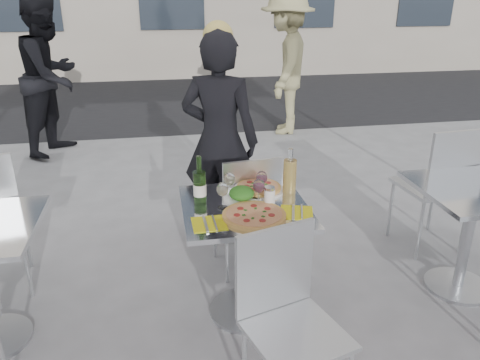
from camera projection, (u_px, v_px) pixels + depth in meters
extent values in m
plane|color=slate|center=(244.00, 312.00, 2.99)|extent=(80.00, 80.00, 0.00)
cube|color=black|center=(181.00, 98.00, 8.91)|extent=(24.00, 5.00, 0.00)
cylinder|color=#B7BABF|center=(244.00, 310.00, 2.98)|extent=(0.44, 0.44, 0.02)
cylinder|color=#B7BABF|center=(244.00, 262.00, 2.85)|extent=(0.07, 0.07, 0.72)
cube|color=silver|center=(245.00, 208.00, 2.71)|extent=(0.72, 0.72, 0.03)
cylinder|color=#B7BABF|center=(457.00, 286.00, 3.23)|extent=(0.44, 0.44, 0.02)
cylinder|color=#B7BABF|center=(467.00, 240.00, 3.10)|extent=(0.07, 0.07, 0.72)
cube|color=silver|center=(477.00, 190.00, 2.96)|extent=(0.72, 0.72, 0.03)
cylinder|color=silver|center=(259.00, 225.00, 3.62)|extent=(0.02, 0.02, 0.44)
cylinder|color=silver|center=(215.00, 231.00, 3.52)|extent=(0.02, 0.02, 0.44)
cylinder|color=silver|center=(275.00, 247.00, 3.31)|extent=(0.02, 0.02, 0.44)
cylinder|color=silver|center=(227.00, 255.00, 3.21)|extent=(0.02, 0.02, 0.44)
cube|color=silver|center=(244.00, 211.00, 3.33)|extent=(0.45, 0.45, 0.02)
cube|color=silver|center=(253.00, 192.00, 3.06)|extent=(0.41, 0.07, 0.44)
cylinder|color=silver|center=(304.00, 339.00, 2.43)|extent=(0.02, 0.02, 0.44)
cube|color=silver|center=(297.00, 335.00, 2.13)|extent=(0.51, 0.51, 0.02)
cube|color=silver|center=(275.00, 269.00, 2.21)|extent=(0.40, 0.14, 0.44)
cylinder|color=silver|center=(26.00, 237.00, 3.39)|extent=(0.03, 0.03, 0.50)
cylinder|color=silver|center=(27.00, 264.00, 3.05)|extent=(0.03, 0.03, 0.50)
cylinder|color=silver|center=(2.00, 355.00, 2.32)|extent=(0.02, 0.02, 0.46)
cylinder|color=silver|center=(432.00, 203.00, 3.93)|extent=(0.03, 0.03, 0.49)
cylinder|color=silver|center=(390.00, 209.00, 3.83)|extent=(0.03, 0.03, 0.49)
cylinder|color=silver|center=(464.00, 224.00, 3.57)|extent=(0.03, 0.03, 0.49)
cylinder|color=silver|center=(420.00, 231.00, 3.48)|extent=(0.03, 0.03, 0.49)
cube|color=silver|center=(431.00, 186.00, 3.60)|extent=(0.50, 0.50, 0.03)
cube|color=silver|center=(457.00, 164.00, 3.30)|extent=(0.46, 0.07, 0.49)
imported|color=black|center=(220.00, 141.00, 3.60)|extent=(0.72, 0.61, 1.66)
imported|color=black|center=(51.00, 76.00, 5.61)|extent=(1.02, 1.13, 1.90)
imported|color=tan|center=(286.00, 64.00, 6.44)|extent=(1.09, 1.41, 1.92)
cylinder|color=#E2B458|center=(254.00, 215.00, 2.57)|extent=(0.35, 0.35, 0.02)
cylinder|color=#D4C689|center=(254.00, 214.00, 2.56)|extent=(0.31, 0.31, 0.00)
cylinder|color=white|center=(259.00, 189.00, 2.91)|extent=(0.32, 0.32, 0.01)
cylinder|color=#E2B458|center=(259.00, 187.00, 2.90)|extent=(0.28, 0.28, 0.02)
cylinder|color=#D4C689|center=(259.00, 186.00, 2.90)|extent=(0.24, 0.24, 0.00)
cylinder|color=white|center=(242.00, 199.00, 2.77)|extent=(0.22, 0.22, 0.01)
ellipsoid|color=#165917|center=(242.00, 193.00, 2.76)|extent=(0.15, 0.15, 0.08)
sphere|color=#B21914|center=(248.00, 190.00, 2.78)|extent=(0.03, 0.03, 0.03)
cylinder|color=#284B1C|center=(200.00, 188.00, 2.69)|extent=(0.07, 0.07, 0.20)
cone|color=#284B1C|center=(199.00, 172.00, 2.65)|extent=(0.07, 0.07, 0.03)
cylinder|color=#284B1C|center=(199.00, 164.00, 2.64)|extent=(0.03, 0.03, 0.10)
cylinder|color=silver|center=(200.00, 190.00, 2.69)|extent=(0.07, 0.08, 0.07)
cylinder|color=tan|center=(290.00, 177.00, 2.82)|extent=(0.08, 0.08, 0.22)
cylinder|color=white|center=(291.00, 155.00, 2.77)|extent=(0.03, 0.03, 0.08)
cylinder|color=white|center=(269.00, 197.00, 2.71)|extent=(0.06, 0.06, 0.09)
cylinder|color=silver|center=(270.00, 188.00, 2.69)|extent=(0.06, 0.06, 0.02)
cylinder|color=white|center=(223.00, 207.00, 2.68)|extent=(0.06, 0.06, 0.00)
cylinder|color=white|center=(223.00, 200.00, 2.66)|extent=(0.01, 0.01, 0.09)
ellipsoid|color=white|center=(223.00, 189.00, 2.64)|extent=(0.07, 0.07, 0.08)
ellipsoid|color=#CBC08F|center=(223.00, 191.00, 2.64)|extent=(0.05, 0.05, 0.05)
cylinder|color=white|center=(230.00, 196.00, 2.82)|extent=(0.06, 0.06, 0.00)
cylinder|color=white|center=(230.00, 190.00, 2.81)|extent=(0.01, 0.01, 0.09)
ellipsoid|color=white|center=(229.00, 179.00, 2.78)|extent=(0.07, 0.07, 0.08)
ellipsoid|color=#CBC08F|center=(229.00, 180.00, 2.79)|extent=(0.05, 0.05, 0.05)
cylinder|color=white|center=(259.00, 204.00, 2.73)|extent=(0.06, 0.06, 0.00)
cylinder|color=white|center=(259.00, 197.00, 2.71)|extent=(0.01, 0.01, 0.09)
ellipsoid|color=white|center=(259.00, 186.00, 2.68)|extent=(0.07, 0.07, 0.08)
ellipsoid|color=#4D0B20|center=(259.00, 187.00, 2.69)|extent=(0.05, 0.05, 0.05)
cylinder|color=white|center=(261.00, 195.00, 2.84)|extent=(0.06, 0.06, 0.00)
cylinder|color=white|center=(262.00, 188.00, 2.83)|extent=(0.01, 0.01, 0.09)
ellipsoid|color=white|center=(262.00, 178.00, 2.80)|extent=(0.07, 0.07, 0.08)
ellipsoid|color=#4D0B20|center=(262.00, 179.00, 2.80)|extent=(0.05, 0.05, 0.05)
cube|color=#D3D412|center=(209.00, 224.00, 2.49)|extent=(0.18, 0.18, 0.00)
cube|color=#B7BABF|center=(205.00, 223.00, 2.49)|extent=(0.02, 0.20, 0.00)
cube|color=#B7BABF|center=(215.00, 222.00, 2.50)|extent=(0.01, 0.18, 0.00)
cube|color=#D3D412|center=(297.00, 212.00, 2.62)|extent=(0.22, 0.22, 0.00)
cube|color=#B7BABF|center=(293.00, 212.00, 2.61)|extent=(0.07, 0.20, 0.00)
cube|color=#B7BABF|center=(302.00, 211.00, 2.62)|extent=(0.06, 0.18, 0.00)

